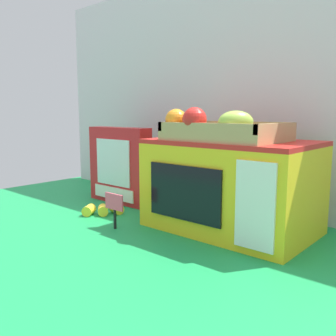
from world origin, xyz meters
TOP-DOWN VIEW (x-y plane):
  - ground_plane at (0.00, 0.00)m, footprint 1.70×1.70m
  - display_back_panel at (0.00, 0.20)m, footprint 1.61×0.03m
  - toy_microwave at (0.17, -0.02)m, footprint 0.44×0.28m
  - food_groups_crate at (0.16, -0.06)m, footprint 0.29×0.22m
  - cookie_set_box at (-0.30, -0.01)m, footprint 0.27×0.06m
  - price_sign at (-0.07, -0.23)m, footprint 0.07×0.01m
  - loose_toy_banana at (-0.21, -0.16)m, footprint 0.10×0.12m

SIDE VIEW (x-z plane):
  - ground_plane at x=0.00m, z-range 0.00..0.00m
  - loose_toy_banana at x=-0.21m, z-range 0.00..0.03m
  - price_sign at x=-0.07m, z-range 0.02..0.12m
  - toy_microwave at x=0.17m, z-range 0.00..0.25m
  - cookie_set_box at x=-0.30m, z-range 0.00..0.27m
  - food_groups_crate at x=0.16m, z-range 0.23..0.32m
  - display_back_panel at x=0.00m, z-range 0.00..0.79m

